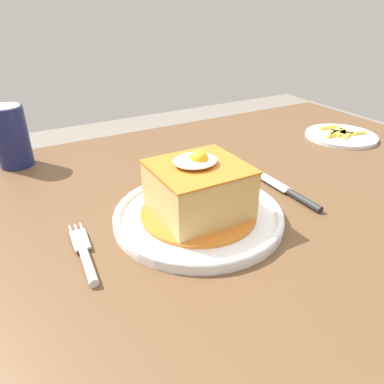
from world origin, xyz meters
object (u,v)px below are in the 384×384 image
(main_plate, at_px, (198,215))
(fork, at_px, (85,256))
(knife, at_px, (294,194))
(soda_can, at_px, (11,137))
(side_plate_fries, at_px, (341,135))

(main_plate, height_order, fork, main_plate)
(fork, distance_m, knife, 0.36)
(soda_can, bearing_deg, side_plate_fries, -16.46)
(soda_can, bearing_deg, knife, -43.88)
(main_plate, xyz_separation_m, side_plate_fries, (0.50, 0.15, -0.00))
(knife, xyz_separation_m, side_plate_fries, (0.32, 0.17, -0.00))
(main_plate, distance_m, soda_can, 0.43)
(main_plate, bearing_deg, knife, -6.09)
(knife, relative_size, soda_can, 1.33)
(main_plate, xyz_separation_m, soda_can, (-0.22, 0.37, 0.05))
(soda_can, bearing_deg, main_plate, -59.01)
(fork, xyz_separation_m, knife, (0.36, -0.01, 0.00))
(main_plate, height_order, knife, main_plate)
(knife, bearing_deg, fork, 178.84)
(main_plate, distance_m, fork, 0.18)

